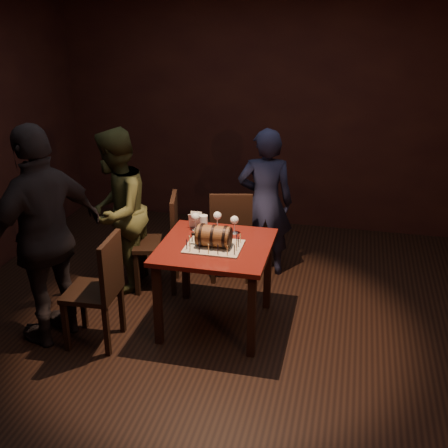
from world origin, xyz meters
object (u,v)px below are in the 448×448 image
object	(u,v)px
wine_glass_right	(234,221)
person_left_front	(46,237)
wine_glass_mid	(217,216)
person_back	(265,203)
pint_of_ale	(203,224)
person_left_rear	(117,212)
chair_left_rear	(164,237)
pub_table	(216,257)
barrel_cake	(214,236)
wine_glass_left	(195,218)
chair_left_front	(101,285)
chair_back	(231,231)

from	to	relation	value
wine_glass_right	person_left_front	xyz separation A→B (m)	(-1.35, -0.73, 0.03)
wine_glass_mid	wine_glass_right	size ratio (longest dim) A/B	1.00
wine_glass_mid	person_back	xyz separation A→B (m)	(0.29, 0.76, -0.12)
wine_glass_right	pint_of_ale	bearing A→B (deg)	-174.66
wine_glass_right	person_left_rear	world-z (taller)	person_left_rear
pint_of_ale	person_left_front	bearing A→B (deg)	-146.84
pint_of_ale	person_left_rear	world-z (taller)	person_left_rear
wine_glass_mid	chair_left_rear	world-z (taller)	chair_left_rear
pint_of_ale	person_left_rear	xyz separation A→B (m)	(-0.89, 0.21, -0.04)
person_back	person_left_rear	world-z (taller)	person_left_rear
pub_table	chair_left_rear	xyz separation A→B (m)	(-0.64, 0.54, -0.12)
barrel_cake	person_left_front	xyz separation A→B (m)	(-1.24, -0.42, 0.05)
pub_table	wine_glass_left	xyz separation A→B (m)	(-0.24, 0.25, 0.23)
barrel_cake	wine_glass_right	size ratio (longest dim) A/B	2.03
wine_glass_left	person_back	world-z (taller)	person_back
chair_left_front	wine_glass_mid	bearing A→B (deg)	46.52
wine_glass_right	chair_back	bearing A→B (deg)	105.46
chair_left_rear	chair_left_front	world-z (taller)	same
pub_table	chair_left_rear	size ratio (longest dim) A/B	0.97
pub_table	chair_left_front	world-z (taller)	chair_left_front
pub_table	person_left_front	world-z (taller)	person_left_front
chair_left_front	chair_left_rear	bearing A→B (deg)	80.02
wine_glass_right	chair_left_front	xyz separation A→B (m)	(-0.92, -0.73, -0.35)
pub_table	wine_glass_left	distance (m)	0.42
wine_glass_right	person_back	distance (m)	0.84
pint_of_ale	wine_glass_left	bearing A→B (deg)	167.83
barrel_cake	person_left_front	distance (m)	1.31
pint_of_ale	chair_left_front	bearing A→B (deg)	-132.67
chair_back	person_back	world-z (taller)	person_back
wine_glass_left	chair_back	distance (m)	0.70
chair_left_front	person_back	xyz separation A→B (m)	(1.05, 1.55, 0.22)
chair_left_rear	person_back	size ratio (longest dim) A/B	0.62
chair_left_front	barrel_cake	bearing A→B (deg)	27.18
wine_glass_mid	chair_left_front	xyz separation A→B (m)	(-0.75, -0.79, -0.34)
chair_back	person_left_front	world-z (taller)	person_left_front
wine_glass_mid	pint_of_ale	bearing A→B (deg)	-139.31
pub_table	chair_left_front	distance (m)	0.95
wine_glass_left	wine_glass_mid	xyz separation A→B (m)	(0.18, 0.07, -0.00)
person_left_front	wine_glass_right	bearing A→B (deg)	142.15
wine_glass_mid	person_left_front	size ratio (longest dim) A/B	0.09
pub_table	wine_glass_mid	xyz separation A→B (m)	(-0.06, 0.32, 0.23)
person_back	person_left_rear	size ratio (longest dim) A/B	0.96
person_left_rear	person_left_front	size ratio (longest dim) A/B	0.87
pint_of_ale	person_left_front	size ratio (longest dim) A/B	0.08
pub_table	chair_back	size ratio (longest dim) A/B	0.97
pub_table	wine_glass_left	bearing A→B (deg)	133.73
wine_glass_right	person_left_front	world-z (taller)	person_left_front
chair_back	chair_left_front	xyz separation A→B (m)	(-0.76, -1.30, 0.00)
wine_glass_mid	person_left_rear	world-z (taller)	person_left_rear
pint_of_ale	person_back	xyz separation A→B (m)	(0.40, 0.84, -0.08)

